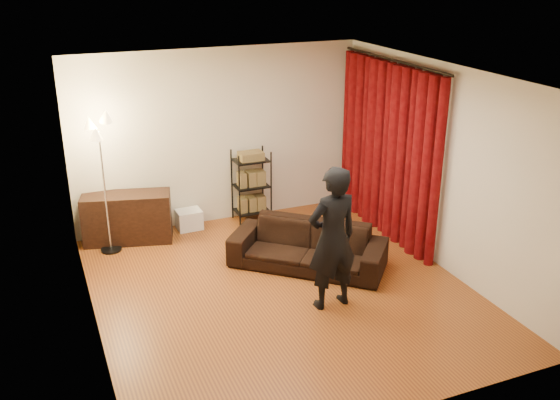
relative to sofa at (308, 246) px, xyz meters
name	(u,v)px	position (x,y,z in m)	size (l,w,h in m)	color
floor	(282,290)	(-0.57, -0.47, -0.30)	(5.00, 5.00, 0.00)	#954E18
ceiling	(282,75)	(-0.57, -0.47, 2.40)	(5.00, 5.00, 0.00)	white
wall_back	(219,137)	(-0.57, 2.03, 1.05)	(5.00, 5.00, 0.00)	beige
wall_front	(397,287)	(-0.57, -2.97, 1.05)	(5.00, 5.00, 0.00)	beige
wall_left	(85,219)	(-2.82, -0.47, 1.05)	(5.00, 5.00, 0.00)	beige
wall_right	(440,167)	(1.68, -0.47, 1.05)	(5.00, 5.00, 0.00)	beige
curtain_rod	(394,60)	(1.58, 0.66, 2.28)	(0.04, 0.04, 2.65)	black
curtain	(387,151)	(1.56, 0.66, 0.98)	(0.22, 2.65, 2.55)	#610C0B
sofa	(308,246)	(0.00, 0.00, 0.00)	(2.05, 0.80, 0.60)	black
person	(332,238)	(-0.16, -1.01, 0.58)	(0.64, 0.42, 1.76)	black
media_cabinet	(127,218)	(-2.09, 1.76, 0.07)	(1.26, 0.47, 0.73)	black
storage_boxes	(190,220)	(-1.15, 1.83, -0.14)	(0.38, 0.30, 0.31)	silver
wire_shelf	(251,186)	(-0.14, 1.81, 0.27)	(0.52, 0.36, 1.15)	black
floor_lamp	(104,186)	(-2.39, 1.52, 0.68)	(0.35, 0.35, 1.96)	silver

